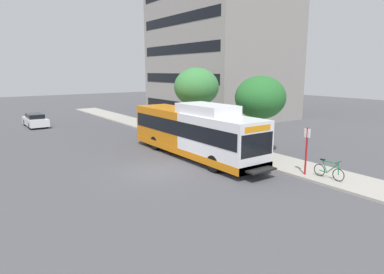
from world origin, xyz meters
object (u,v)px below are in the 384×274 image
object	(u,v)px
transit_bus	(194,132)
street_tree_near_stop	(260,98)
bus_stop_sign_pole	(306,147)
bicycle_parked	(329,171)
parked_car_far_lane	(35,120)
street_tree_mid_block	(196,87)

from	to	relation	value
transit_bus	street_tree_near_stop	xyz separation A→B (m)	(4.14, -1.92, 2.20)
bus_stop_sign_pole	bicycle_parked	bearing A→B (deg)	-71.07
bus_stop_sign_pole	parked_car_far_lane	size ratio (longest dim) A/B	0.58
street_tree_near_stop	street_tree_mid_block	distance (m)	7.18
street_tree_near_stop	street_tree_mid_block	bearing A→B (deg)	90.98
transit_bus	street_tree_mid_block	distance (m)	7.11
bus_stop_sign_pole	transit_bus	bearing A→B (deg)	108.55
bus_stop_sign_pole	street_tree_mid_block	bearing A→B (deg)	82.39
bus_stop_sign_pole	parked_car_far_lane	bearing A→B (deg)	107.56
transit_bus	street_tree_near_stop	bearing A→B (deg)	-24.89
street_tree_near_stop	parked_car_far_lane	size ratio (longest dim) A/B	1.16
bus_stop_sign_pole	street_tree_mid_block	world-z (taller)	street_tree_mid_block
street_tree_mid_block	parked_car_far_lane	world-z (taller)	street_tree_mid_block
parked_car_far_lane	street_tree_mid_block	bearing A→B (deg)	-54.99
transit_bus	bus_stop_sign_pole	distance (m)	7.45
parked_car_far_lane	transit_bus	bearing A→B (deg)	-72.80
bus_stop_sign_pole	street_tree_near_stop	size ratio (longest dim) A/B	0.50
bicycle_parked	transit_bus	bearing A→B (deg)	108.60
street_tree_mid_block	bus_stop_sign_pole	bearing A→B (deg)	-97.61
street_tree_near_stop	bus_stop_sign_pole	bearing A→B (deg)	-108.96
bus_stop_sign_pole	bicycle_parked	world-z (taller)	bus_stop_sign_pole
street_tree_near_stop	bicycle_parked	bearing A→B (deg)	-102.22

